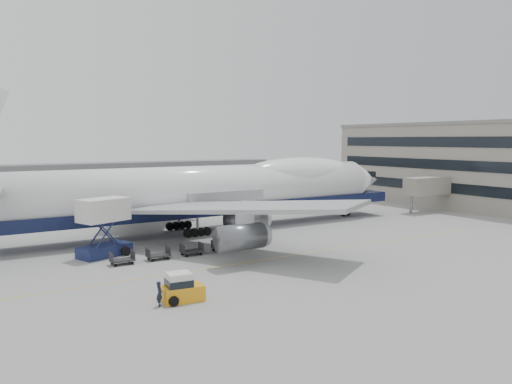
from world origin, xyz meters
TOP-DOWN VIEW (x-y plane):
  - ground at (0.00, 0.00)m, footprint 260.00×260.00m
  - apron_line at (0.00, -6.00)m, footprint 60.00×0.15m
  - hangar at (-10.00, 70.00)m, footprint 110.00×8.00m
  - airliner at (0.64, 12.00)m, footprint 67.00×55.30m
  - catering_truck at (-16.09, 4.52)m, footprint 6.06×5.05m
  - baggage_tug at (-15.23, -13.80)m, footprint 3.27×2.01m
  - ground_worker at (-17.09, -14.01)m, footprint 0.64×0.80m
  - traffic_cone at (-14.56, -9.95)m, footprint 0.40×0.40m
  - dolly_0 at (-15.64, -0.14)m, footprint 2.30×1.35m
  - dolly_1 at (-11.85, -0.14)m, footprint 2.30×1.35m
  - dolly_2 at (-8.06, -0.14)m, footprint 2.30×1.35m
  - dolly_3 at (-4.28, -0.14)m, footprint 2.30×1.35m
  - dolly_4 at (-0.49, -0.14)m, footprint 2.30×1.35m

SIDE VIEW (x-z plane):
  - ground at x=0.00m, z-range 0.00..0.00m
  - apron_line at x=0.00m, z-range 0.00..0.01m
  - traffic_cone at x=-14.56m, z-range -0.02..0.58m
  - dolly_0 at x=-15.64m, z-range -0.12..1.18m
  - dolly_1 at x=-11.85m, z-range -0.12..1.18m
  - dolly_2 at x=-8.06m, z-range -0.12..1.18m
  - dolly_3 at x=-4.28m, z-range -0.12..1.18m
  - dolly_4 at x=-0.49m, z-range -0.12..1.18m
  - ground_worker at x=-17.09m, z-range 0.00..1.91m
  - baggage_tug at x=-15.23m, z-range -0.13..2.14m
  - catering_truck at x=-16.09m, z-range 0.36..6.56m
  - hangar at x=-10.00m, z-range 0.00..7.00m
  - airliner at x=0.64m, z-range -4.37..15.61m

